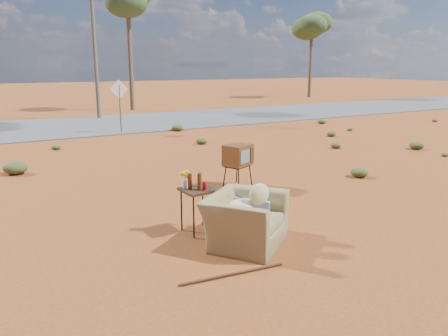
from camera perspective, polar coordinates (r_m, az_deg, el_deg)
ground at (r=7.44m, az=3.37°, el=-8.53°), size 140.00×140.00×0.00m
highway at (r=21.28m, az=-19.52°, el=5.13°), size 140.00×7.00×0.04m
armchair at (r=6.93m, az=2.92°, el=-5.74°), size 1.58×1.61×1.08m
tv_unit at (r=10.02m, az=1.84°, el=1.63°), size 0.76×0.69×0.99m
side_table at (r=7.29m, az=-3.77°, el=-2.54°), size 0.55×0.55×1.06m
rusty_bar at (r=6.05m, az=1.15°, el=-13.67°), size 1.52×0.21×0.04m
road_sign at (r=18.58m, az=-13.49°, el=9.05°), size 0.78×0.06×2.19m
eucalyptus_center at (r=28.41m, az=-12.49°, el=20.42°), size 3.20×3.20×7.60m
eucalyptus_right at (r=39.53m, az=11.42°, el=17.66°), size 3.20×3.20×7.10m
utility_pole_center at (r=24.01m, az=-16.63°, el=16.08°), size 1.40×0.20×8.00m
scrub_patch at (r=10.91m, az=-13.19°, el=-0.97°), size 17.49×8.07×0.33m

